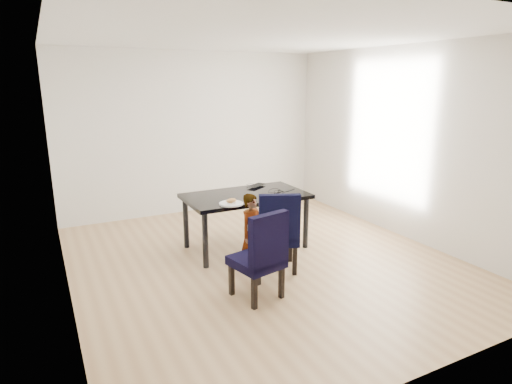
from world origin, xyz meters
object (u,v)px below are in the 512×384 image
dining_table (246,221)px  child (252,233)px  laptop (254,186)px  chair_left (256,254)px  plate (231,204)px  chair_right (277,230)px

dining_table → child: child is taller
child → laptop: child is taller
chair_left → child: bearing=55.4°
child → plate: size_ratio=3.22×
plate → laptop: 0.96m
dining_table → chair_right: size_ratio=1.64×
dining_table → laptop: bearing=50.0°
chair_right → laptop: (0.25, 1.13, 0.27)m
chair_left → chair_right: 0.74m
plate → child: bearing=-74.3°
dining_table → plate: bearing=-136.3°
plate → chair_left: bearing=-98.3°
chair_left → laptop: size_ratio=2.99×
laptop → dining_table: bearing=18.8°
chair_left → laptop: bearing=52.1°
chair_left → laptop: chair_left is taller
dining_table → child: size_ratio=1.68×
chair_left → chair_right: bearing=31.1°
chair_left → child: size_ratio=1.00×
dining_table → chair_left: 1.39m
chair_left → chair_right: chair_right is taller
chair_left → child: chair_left is taller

